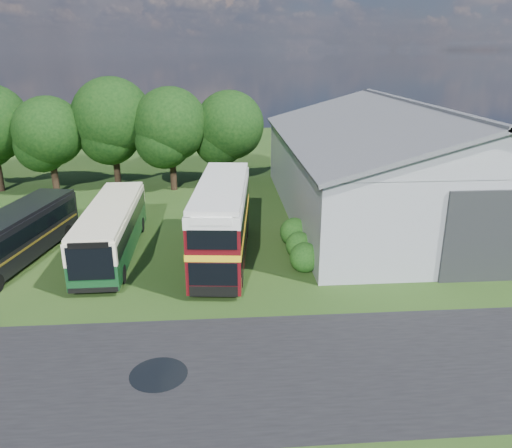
{
  "coord_description": "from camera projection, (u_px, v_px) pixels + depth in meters",
  "views": [
    {
      "loc": [
        0.97,
        -19.16,
        11.61
      ],
      "look_at": [
        3.04,
        8.0,
        2.1
      ],
      "focal_mm": 35.0,
      "sensor_mm": 36.0,
      "label": 1
    }
  ],
  "objects": [
    {
      "name": "ground",
      "position": [
        201.0,
        331.0,
        21.79
      ],
      "size": [
        120.0,
        120.0,
        0.0
      ],
      "primitive_type": "plane",
      "color": "#1D3B13",
      "rests_on": "ground"
    },
    {
      "name": "asphalt_road",
      "position": [
        277.0,
        369.0,
        19.18
      ],
      "size": [
        60.0,
        8.0,
        0.02
      ],
      "primitive_type": "cube",
      "color": "black",
      "rests_on": "ground"
    },
    {
      "name": "puddle",
      "position": [
        159.0,
        375.0,
        18.86
      ],
      "size": [
        2.2,
        2.2,
        0.01
      ],
      "primitive_type": "cylinder",
      "color": "black",
      "rests_on": "ground"
    },
    {
      "name": "storage_shed",
      "position": [
        410.0,
        158.0,
        36.54
      ],
      "size": [
        18.8,
        24.8,
        8.15
      ],
      "color": "gray",
      "rests_on": "ground"
    },
    {
      "name": "tree_left_b",
      "position": [
        49.0,
        131.0,
        41.25
      ],
      "size": [
        5.78,
        5.78,
        8.16
      ],
      "color": "black",
      "rests_on": "ground"
    },
    {
      "name": "tree_mid",
      "position": [
        112.0,
        117.0,
        42.53
      ],
      "size": [
        6.8,
        6.8,
        9.6
      ],
      "color": "black",
      "rests_on": "ground"
    },
    {
      "name": "tree_right_a",
      "position": [
        171.0,
        124.0,
        42.11
      ],
      "size": [
        6.26,
        6.26,
        8.83
      ],
      "color": "black",
      "rests_on": "ground"
    },
    {
      "name": "tree_right_b",
      "position": [
        230.0,
        125.0,
        43.3
      ],
      "size": [
        5.98,
        5.98,
        8.45
      ],
      "color": "black",
      "rests_on": "ground"
    },
    {
      "name": "shrub_front",
      "position": [
        304.0,
        270.0,
        27.84
      ],
      "size": [
        1.7,
        1.7,
        1.7
      ],
      "primitive_type": "sphere",
      "color": "#194714",
      "rests_on": "ground"
    },
    {
      "name": "shrub_mid",
      "position": [
        299.0,
        256.0,
        29.73
      ],
      "size": [
        1.6,
        1.6,
        1.6
      ],
      "primitive_type": "sphere",
      "color": "#194714",
      "rests_on": "ground"
    },
    {
      "name": "shrub_back",
      "position": [
        294.0,
        244.0,
        31.61
      ],
      "size": [
        1.8,
        1.8,
        1.8
      ],
      "primitive_type": "sphere",
      "color": "#194714",
      "rests_on": "ground"
    },
    {
      "name": "bus_green_single",
      "position": [
        112.0,
        229.0,
        29.37
      ],
      "size": [
        2.74,
        11.22,
        3.08
      ],
      "rotation": [
        0.0,
        0.0,
        0.01
      ],
      "color": "black",
      "rests_on": "ground"
    },
    {
      "name": "bus_maroon_double",
      "position": [
        222.0,
        222.0,
        28.58
      ],
      "size": [
        3.76,
        10.96,
        4.62
      ],
      "rotation": [
        0.0,
        0.0,
        -0.1
      ],
      "color": "black",
      "rests_on": "ground"
    },
    {
      "name": "bus_dark_single",
      "position": [
        15.0,
        236.0,
        28.45
      ],
      "size": [
        4.46,
        11.0,
        2.96
      ],
      "rotation": [
        0.0,
        0.0,
        -0.19
      ],
      "color": "black",
      "rests_on": "ground"
    }
  ]
}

